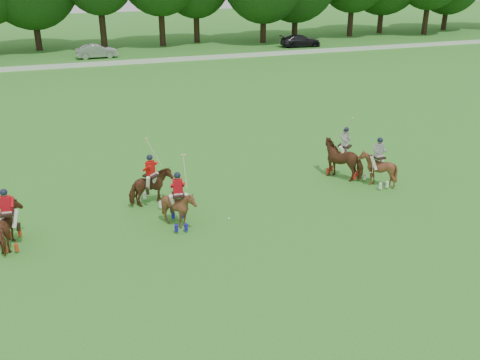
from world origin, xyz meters
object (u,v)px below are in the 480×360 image
object	(u,v)px
polo_red_c	(179,207)
polo_ball	(229,219)
car_mid	(97,51)
polo_stripe_a	(344,159)
polo_red_a	(10,226)
car_right	(301,41)
polo_red_b	(152,187)
polo_stripe_b	(377,168)

from	to	relation	value
polo_red_c	polo_ball	bearing A→B (deg)	-2.81
polo_ball	car_mid	bearing A→B (deg)	92.84
car_mid	polo_red_c	world-z (taller)	polo_red_c
car_mid	polo_red_c	bearing A→B (deg)	177.24
polo_stripe_a	polo_ball	distance (m)	7.07
car_mid	polo_red_a	size ratio (longest dim) A/B	1.48
polo_red_c	car_right	bearing A→B (deg)	59.48
car_right	polo_ball	world-z (taller)	car_right
car_mid	polo_red_a	world-z (taller)	polo_red_a
car_mid	polo_red_b	xyz separation A→B (m)	(-0.73, -36.55, 0.13)
polo_red_b	polo_red_c	distance (m)	2.35
car_mid	polo_red_c	xyz separation A→B (m)	(-0.07, -38.81, 0.13)
car_mid	car_right	world-z (taller)	car_mid
polo_red_a	polo_stripe_b	world-z (taller)	polo_red_a
car_mid	polo_ball	xyz separation A→B (m)	(1.93, -38.91, -0.64)
polo_red_a	car_mid	bearing A→B (deg)	80.85
polo_red_a	polo_ball	size ratio (longest dim) A/B	31.20
polo_red_c	polo_stripe_a	world-z (taller)	polo_stripe_a
polo_stripe_b	polo_ball	bearing A→B (deg)	-171.00
polo_red_c	polo_ball	world-z (taller)	polo_red_c
polo_red_c	polo_red_b	bearing A→B (deg)	106.35
polo_red_b	polo_ball	world-z (taller)	polo_red_b
car_mid	polo_stripe_b	bearing A→B (deg)	-168.64
car_mid	polo_ball	distance (m)	38.96
car_right	polo_ball	size ratio (longest dim) A/B	51.73
polo_red_c	polo_stripe_b	world-z (taller)	polo_red_c
polo_red_c	polo_ball	size ratio (longest dim) A/B	31.24
polo_ball	car_right	bearing A→B (deg)	61.78
car_right	polo_red_c	distance (m)	45.05
polo_stripe_a	polo_stripe_b	size ratio (longest dim) A/B	1.31
polo_red_b	polo_red_c	size ratio (longest dim) A/B	1.00
polo_red_b	polo_stripe_a	bearing A→B (deg)	1.36
polo_stripe_a	car_mid	bearing A→B (deg)	103.11
polo_red_a	polo_stripe_b	distance (m)	15.62
polo_red_a	polo_red_b	world-z (taller)	polo_red_b
polo_red_b	polo_red_c	bearing A→B (deg)	-73.65
car_mid	car_right	bearing A→B (deg)	-92.66
car_mid	polo_ball	size ratio (longest dim) A/B	46.03
polo_stripe_a	polo_ball	xyz separation A→B (m)	(-6.53, -2.58, -0.87)
polo_red_b	car_right	bearing A→B (deg)	57.21
car_right	polo_stripe_b	distance (m)	40.03
car_mid	polo_ball	bearing A→B (deg)	-179.82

